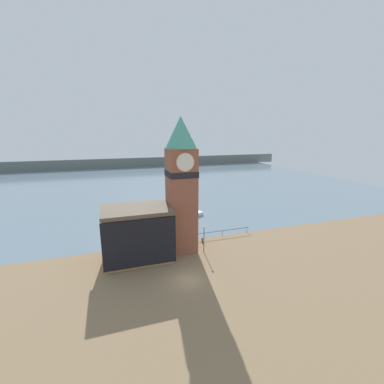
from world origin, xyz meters
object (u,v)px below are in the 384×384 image
clock_tower (181,183)px  pier_building (137,233)px  boat_near (188,215)px  mooring_bollard_near (202,240)px  lamp_post (204,235)px

clock_tower → pier_building: (-7.02, -0.60, -7.06)m
clock_tower → boat_near: 18.92m
pier_building → boat_near: pier_building is taller
mooring_bollard_near → lamp_post: (-1.11, -3.64, 2.54)m
lamp_post → pier_building: bearing=172.1°
boat_near → mooring_bollard_near: (-1.54, -13.17, -0.25)m
clock_tower → boat_near: clock_tower is taller
pier_building → mooring_bollard_near: size_ratio=12.29×
boat_near → clock_tower: bearing=-132.5°
clock_tower → pier_building: 9.97m
mooring_bollard_near → lamp_post: size_ratio=0.19×
boat_near → pier_building: bearing=-151.0°
clock_tower → mooring_bollard_near: (4.12, 1.64, -10.57)m
clock_tower → boat_near: (5.66, 14.81, -10.32)m
boat_near → mooring_bollard_near: size_ratio=8.56×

